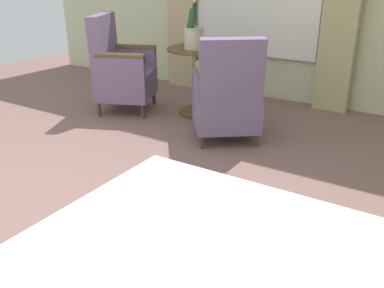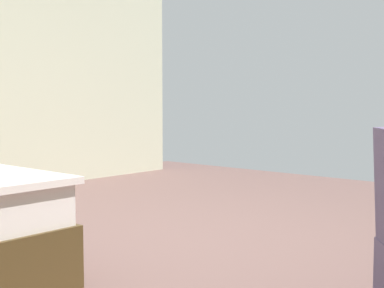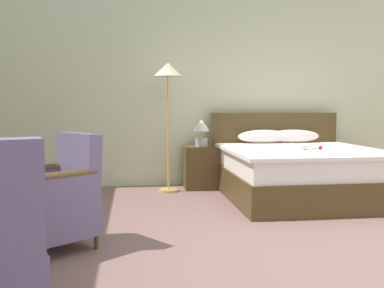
% 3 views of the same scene
% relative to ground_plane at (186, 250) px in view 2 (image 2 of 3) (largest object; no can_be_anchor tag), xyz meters
% --- Properties ---
extents(ground_plane, '(8.08, 8.08, 0.00)m').
position_rel_ground_plane_xyz_m(ground_plane, '(0.00, 0.00, 0.00)').
color(ground_plane, '#7A5A55').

